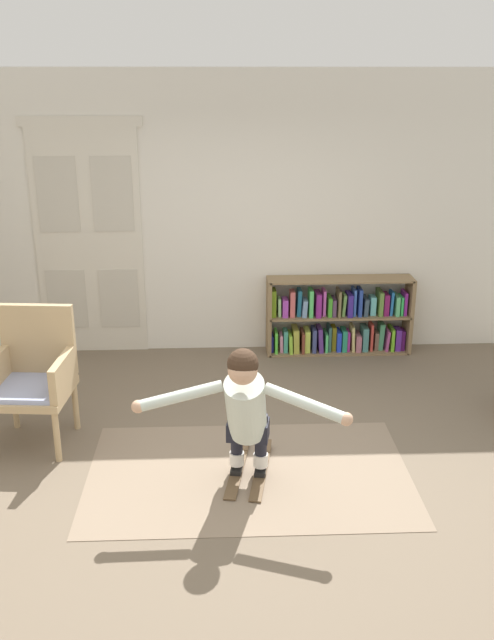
{
  "coord_description": "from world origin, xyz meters",
  "views": [
    {
      "loc": [
        -0.22,
        -4.49,
        2.84
      ],
      "look_at": [
        -0.01,
        0.5,
        1.05
      ],
      "focal_mm": 38.74,
      "sensor_mm": 36.0,
      "label": 1
    }
  ],
  "objects_px": {
    "bookshelf": "(338,320)",
    "skis_pair": "(249,469)",
    "wicker_chair": "(33,374)",
    "person_skier": "(246,406)"
  },
  "relations": [
    {
      "from": "bookshelf",
      "to": "wicker_chair",
      "type": "xyz_separation_m",
      "value": [
        -2.76,
        -1.78,
        0.22
      ]
    },
    {
      "from": "wicker_chair",
      "to": "person_skier",
      "type": "height_order",
      "value": "person_skier"
    },
    {
      "from": "bookshelf",
      "to": "person_skier",
      "type": "bearing_deg",
      "value": -113.12
    },
    {
      "from": "bookshelf",
      "to": "skis_pair",
      "type": "bearing_deg",
      "value": -114.19
    },
    {
      "from": "skis_pair",
      "to": "person_skier",
      "type": "bearing_deg",
      "value": -99.79
    },
    {
      "from": "wicker_chair",
      "to": "person_skier",
      "type": "distance_m",
      "value": 1.84
    },
    {
      "from": "bookshelf",
      "to": "wicker_chair",
      "type": "height_order",
      "value": "wicker_chair"
    },
    {
      "from": "bookshelf",
      "to": "skis_pair",
      "type": "height_order",
      "value": "bookshelf"
    },
    {
      "from": "bookshelf",
      "to": "skis_pair",
      "type": "relative_size",
      "value": 1.88
    },
    {
      "from": "bookshelf",
      "to": "wicker_chair",
      "type": "distance_m",
      "value": 3.29
    }
  ]
}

